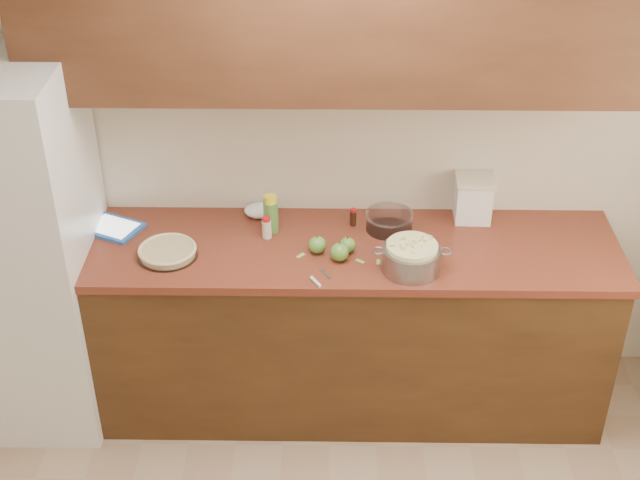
{
  "coord_description": "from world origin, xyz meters",
  "views": [
    {
      "loc": [
        0.0,
        -1.91,
        3.15
      ],
      "look_at": [
        -0.05,
        1.43,
        0.98
      ],
      "focal_mm": 50.0,
      "sensor_mm": 36.0,
      "label": 1
    }
  ],
  "objects_px": {
    "colander": "(411,257)",
    "flour_canister": "(473,197)",
    "tablet": "(113,228)",
    "pie": "(167,252)"
  },
  "relations": [
    {
      "from": "pie",
      "to": "tablet",
      "type": "bearing_deg",
      "value": 143.37
    },
    {
      "from": "colander",
      "to": "flour_canister",
      "type": "distance_m",
      "value": 0.55
    },
    {
      "from": "pie",
      "to": "flour_canister",
      "type": "relative_size",
      "value": 1.23
    },
    {
      "from": "pie",
      "to": "colander",
      "type": "bearing_deg",
      "value": -4.8
    },
    {
      "from": "flour_canister",
      "to": "tablet",
      "type": "distance_m",
      "value": 1.7
    },
    {
      "from": "colander",
      "to": "flour_canister",
      "type": "bearing_deg",
      "value": 53.94
    },
    {
      "from": "tablet",
      "to": "pie",
      "type": "bearing_deg",
      "value": -12.06
    },
    {
      "from": "pie",
      "to": "colander",
      "type": "relative_size",
      "value": 0.78
    },
    {
      "from": "pie",
      "to": "tablet",
      "type": "relative_size",
      "value": 0.88
    },
    {
      "from": "flour_canister",
      "to": "tablet",
      "type": "height_order",
      "value": "flour_canister"
    }
  ]
}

